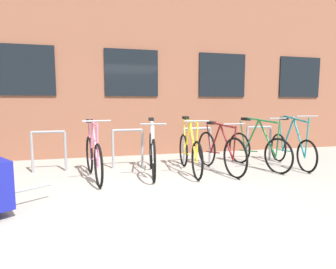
% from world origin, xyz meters
% --- Properties ---
extents(ground_plane, '(42.00, 42.00, 0.00)m').
position_xyz_m(ground_plane, '(0.00, 0.00, 0.00)').
color(ground_plane, '#9E998E').
extents(storefront_building, '(28.00, 7.30, 4.88)m').
position_xyz_m(storefront_building, '(-0.00, 6.83, 2.44)').
color(storefront_building, brown).
rests_on(storefront_building, ground).
extents(bike_rack, '(6.65, 0.05, 0.80)m').
position_xyz_m(bike_rack, '(-0.25, 1.90, 0.49)').
color(bike_rack, gray).
rests_on(bike_rack, ground).
extents(bicycle_teal, '(0.44, 1.68, 1.10)m').
position_xyz_m(bicycle_teal, '(3.12, 1.25, 0.37)').
color(bicycle_teal, black).
rests_on(bicycle_teal, ground).
extents(bicycle_white, '(0.44, 1.75, 1.05)m').
position_xyz_m(bicycle_white, '(0.14, 1.30, 0.40)').
color(bicycle_white, black).
rests_on(bicycle_white, ground).
extents(bicycle_green, '(0.55, 1.73, 1.07)m').
position_xyz_m(bicycle_green, '(2.34, 1.29, 0.39)').
color(bicycle_green, black).
rests_on(bicycle_green, ground).
extents(bicycle_pink, '(0.46, 1.71, 1.07)m').
position_xyz_m(bicycle_pink, '(-0.92, 1.22, 0.39)').
color(bicycle_pink, black).
rests_on(bicycle_pink, ground).
extents(bicycle_yellow, '(0.44, 1.77, 1.07)m').
position_xyz_m(bicycle_yellow, '(0.87, 1.28, 0.39)').
color(bicycle_yellow, black).
rests_on(bicycle_yellow, ground).
extents(bicycle_maroon, '(0.44, 1.78, 0.98)m').
position_xyz_m(bicycle_maroon, '(1.46, 1.21, 0.39)').
color(bicycle_maroon, black).
rests_on(bicycle_maroon, ground).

